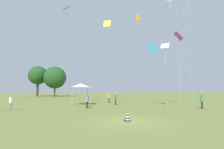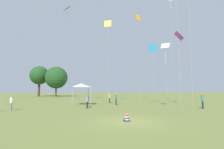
{
  "view_description": "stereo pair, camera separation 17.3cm",
  "coord_description": "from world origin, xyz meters",
  "px_view_note": "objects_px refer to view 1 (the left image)",
  "views": [
    {
      "loc": [
        -3.66,
        -12.03,
        2.2
      ],
      "look_at": [
        -0.02,
        5.86,
        3.83
      ],
      "focal_mm": 28.0,
      "sensor_mm": 36.0,
      "label": 1
    },
    {
      "loc": [
        -3.49,
        -12.07,
        2.2
      ],
      "look_at": [
        -0.02,
        5.86,
        3.83
      ],
      "focal_mm": 28.0,
      "sensor_mm": 36.0,
      "label": 2
    }
  ],
  "objects_px": {
    "person_standing_5": "(109,97)",
    "kite_3": "(170,1)",
    "kite_2": "(138,21)",
    "kite_6": "(153,49)",
    "kite_8": "(66,11)",
    "person_standing_2": "(116,98)",
    "canopy_tent": "(81,86)",
    "person_standing_6": "(87,100)",
    "kite_0": "(165,47)",
    "kite_5": "(107,25)",
    "person_standing_0": "(202,100)",
    "distant_tree_1": "(55,78)",
    "seated_toddler": "(128,118)",
    "distant_tree_0": "(38,75)",
    "person_standing_4": "(87,100)",
    "kite_4": "(178,37)",
    "person_standing_3": "(11,102)"
  },
  "relations": [
    {
      "from": "distant_tree_0",
      "to": "distant_tree_1",
      "type": "xyz_separation_m",
      "value": [
        6.29,
        -3.92,
        -0.96
      ]
    },
    {
      "from": "person_standing_4",
      "to": "canopy_tent",
      "type": "distance_m",
      "value": 5.41
    },
    {
      "from": "canopy_tent",
      "to": "kite_3",
      "type": "height_order",
      "value": "kite_3"
    },
    {
      "from": "canopy_tent",
      "to": "distant_tree_0",
      "type": "bearing_deg",
      "value": 109.74
    },
    {
      "from": "person_standing_5",
      "to": "kite_4",
      "type": "xyz_separation_m",
      "value": [
        8.09,
        -8.56,
        8.37
      ]
    },
    {
      "from": "kite_5",
      "to": "kite_3",
      "type": "bearing_deg",
      "value": 31.85
    },
    {
      "from": "person_standing_4",
      "to": "person_standing_3",
      "type": "bearing_deg",
      "value": -80.04
    },
    {
      "from": "kite_8",
      "to": "kite_3",
      "type": "bearing_deg",
      "value": 81.2
    },
    {
      "from": "person_standing_6",
      "to": "distant_tree_0",
      "type": "relative_size",
      "value": 0.15
    },
    {
      "from": "person_standing_5",
      "to": "distant_tree_0",
      "type": "distance_m",
      "value": 41.36
    },
    {
      "from": "person_standing_5",
      "to": "kite_0",
      "type": "bearing_deg",
      "value": -106.94
    },
    {
      "from": "person_standing_6",
      "to": "distant_tree_1",
      "type": "bearing_deg",
      "value": 100.91
    },
    {
      "from": "kite_3",
      "to": "kite_8",
      "type": "relative_size",
      "value": 1.01
    },
    {
      "from": "person_standing_5",
      "to": "kite_3",
      "type": "relative_size",
      "value": 0.09
    },
    {
      "from": "canopy_tent",
      "to": "distant_tree_1",
      "type": "bearing_deg",
      "value": 102.46
    },
    {
      "from": "seated_toddler",
      "to": "distant_tree_1",
      "type": "distance_m",
      "value": 51.3
    },
    {
      "from": "person_standing_0",
      "to": "kite_5",
      "type": "distance_m",
      "value": 22.04
    },
    {
      "from": "kite_8",
      "to": "person_standing_6",
      "type": "bearing_deg",
      "value": 33.55
    },
    {
      "from": "person_standing_0",
      "to": "person_standing_3",
      "type": "xyz_separation_m",
      "value": [
        -21.6,
        2.48,
        -0.06
      ]
    },
    {
      "from": "kite_6",
      "to": "kite_8",
      "type": "height_order",
      "value": "kite_8"
    },
    {
      "from": "kite_3",
      "to": "distant_tree_1",
      "type": "bearing_deg",
      "value": -14.26
    },
    {
      "from": "kite_6",
      "to": "person_standing_6",
      "type": "bearing_deg",
      "value": 89.08
    },
    {
      "from": "kite_8",
      "to": "person_standing_3",
      "type": "bearing_deg",
      "value": -7.13
    },
    {
      "from": "seated_toddler",
      "to": "kite_4",
      "type": "bearing_deg",
      "value": 36.34
    },
    {
      "from": "person_standing_5",
      "to": "person_standing_6",
      "type": "distance_m",
      "value": 7.22
    },
    {
      "from": "person_standing_0",
      "to": "kite_5",
      "type": "bearing_deg",
      "value": -144.07
    },
    {
      "from": "kite_2",
      "to": "kite_3",
      "type": "height_order",
      "value": "kite_3"
    },
    {
      "from": "person_standing_2",
      "to": "kite_2",
      "type": "height_order",
      "value": "kite_2"
    },
    {
      "from": "kite_2",
      "to": "kite_8",
      "type": "height_order",
      "value": "kite_8"
    },
    {
      "from": "kite_3",
      "to": "kite_0",
      "type": "bearing_deg",
      "value": 97.98
    },
    {
      "from": "person_standing_5",
      "to": "person_standing_6",
      "type": "height_order",
      "value": "person_standing_5"
    },
    {
      "from": "person_standing_2",
      "to": "distant_tree_1",
      "type": "distance_m",
      "value": 38.96
    },
    {
      "from": "canopy_tent",
      "to": "kite_3",
      "type": "bearing_deg",
      "value": -0.7
    },
    {
      "from": "person_standing_3",
      "to": "kite_6",
      "type": "distance_m",
      "value": 20.43
    },
    {
      "from": "person_standing_4",
      "to": "kite_8",
      "type": "relative_size",
      "value": 0.09
    },
    {
      "from": "kite_2",
      "to": "kite_6",
      "type": "xyz_separation_m",
      "value": [
        1.28,
        -3.11,
        -5.73
      ]
    },
    {
      "from": "seated_toddler",
      "to": "kite_3",
      "type": "distance_m",
      "value": 25.25
    },
    {
      "from": "person_standing_0",
      "to": "person_standing_6",
      "type": "xyz_separation_m",
      "value": [
        -13.23,
        5.21,
        -0.09
      ]
    },
    {
      "from": "person_standing_5",
      "to": "distant_tree_1",
      "type": "relative_size",
      "value": 0.17
    },
    {
      "from": "person_standing_2",
      "to": "canopy_tent",
      "type": "distance_m",
      "value": 5.51
    },
    {
      "from": "kite_0",
      "to": "kite_6",
      "type": "height_order",
      "value": "kite_6"
    },
    {
      "from": "seated_toddler",
      "to": "kite_2",
      "type": "height_order",
      "value": "kite_2"
    },
    {
      "from": "canopy_tent",
      "to": "kite_2",
      "type": "distance_m",
      "value": 15.07
    },
    {
      "from": "person_standing_5",
      "to": "person_standing_6",
      "type": "bearing_deg",
      "value": -166.48
    },
    {
      "from": "distant_tree_1",
      "to": "kite_0",
      "type": "bearing_deg",
      "value": -67.52
    },
    {
      "from": "seated_toddler",
      "to": "kite_0",
      "type": "xyz_separation_m",
      "value": [
        6.88,
        7.03,
        7.12
      ]
    },
    {
      "from": "seated_toddler",
      "to": "person_standing_0",
      "type": "distance_m",
      "value": 12.76
    },
    {
      "from": "kite_6",
      "to": "kite_5",
      "type": "bearing_deg",
      "value": 27.64
    },
    {
      "from": "seated_toddler",
      "to": "person_standing_5",
      "type": "height_order",
      "value": "person_standing_5"
    },
    {
      "from": "seated_toddler",
      "to": "distant_tree_1",
      "type": "height_order",
      "value": "distant_tree_1"
    }
  ]
}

